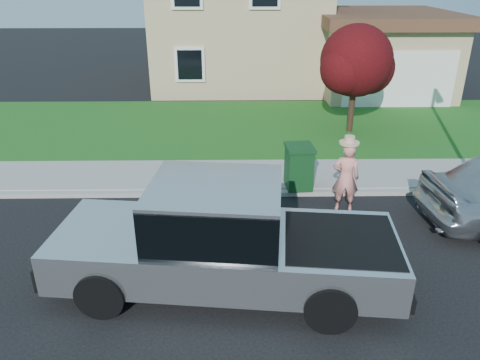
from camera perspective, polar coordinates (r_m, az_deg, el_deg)
name	(u,v)px	position (r m, az deg, el deg)	size (l,w,h in m)	color
ground	(250,258)	(9.77, 1.28, -9.45)	(80.00, 80.00, 0.00)	black
curb	(285,193)	(12.32, 5.45, -1.58)	(40.00, 0.20, 0.12)	gray
sidewalk	(281,175)	(13.31, 4.97, 0.57)	(40.00, 2.00, 0.15)	gray
lawn	(269,127)	(17.51, 3.57, 6.49)	(40.00, 7.00, 0.10)	#184F16
house	(266,17)	(24.64, 3.14, 19.18)	(14.00, 11.30, 6.85)	tan
pickup_truck	(223,241)	(8.49, -2.04, -7.43)	(6.52, 2.81, 2.08)	black
woman	(346,176)	(11.42, 12.78, 0.42)	(0.70, 0.51, 1.93)	#E4887D
ornamental_tree	(357,64)	(16.77, 14.08, 13.54)	(2.69, 2.43, 3.70)	black
trash_bin	(299,166)	(12.27, 7.18, 1.66)	(0.76, 0.86, 1.14)	#103A18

